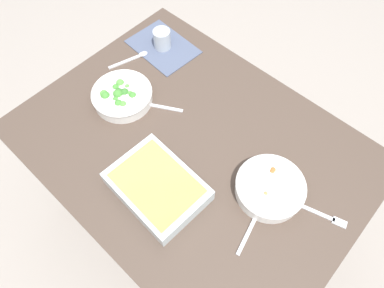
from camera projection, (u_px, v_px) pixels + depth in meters
The scene contains 11 objects.
ground_plane at pixel (192, 214), 1.86m from camera, with size 6.00×6.00×0.00m, color #9E9389.
dining_table at pixel (192, 156), 1.30m from camera, with size 1.20×0.90×0.74m.
placemat at pixel (163, 47), 1.47m from camera, with size 0.28×0.20×0.00m, color #4C5670.
stew_bowl at pixel (270, 188), 1.11m from camera, with size 0.23×0.23×0.06m.
broccoli_bowl at pixel (122, 95), 1.30m from camera, with size 0.23×0.23×0.07m.
baking_dish at pixel (157, 186), 1.11m from camera, with size 0.31×0.24×0.06m.
drink_cup at pixel (162, 40), 1.44m from camera, with size 0.07×0.07×0.08m.
spoon_by_stew at pixel (253, 222), 1.08m from camera, with size 0.06×0.17×0.01m.
spoon_by_broccoli at pixel (154, 105), 1.31m from camera, with size 0.16×0.10×0.01m.
spoon_spare at pixel (134, 58), 1.44m from camera, with size 0.07×0.17×0.01m.
fork_on_table at pixel (323, 215), 1.09m from camera, with size 0.17×0.07×0.01m.
Camera 1 is at (-0.43, 0.46, 1.79)m, focal length 32.42 mm.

